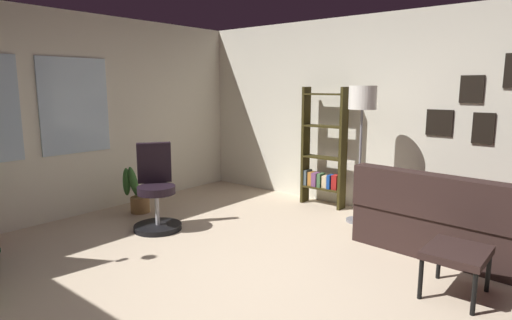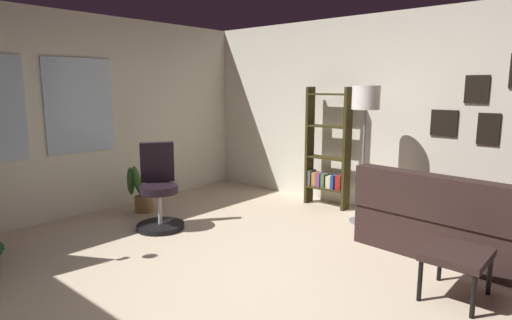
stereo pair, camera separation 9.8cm
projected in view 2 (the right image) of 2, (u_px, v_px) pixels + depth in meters
name	position (u px, v px, depth m)	size (l,w,h in m)	color
ground_plane	(259.00, 296.00, 3.52)	(5.53, 6.32, 0.10)	#C8B397
wall_back_with_windows	(66.00, 116.00, 5.35)	(5.53, 0.12, 2.60)	beige
wall_right_with_frames	(403.00, 116.00, 5.38)	(0.12, 6.32, 2.60)	beige
couch	(471.00, 224.00, 4.27)	(1.69, 1.90, 0.85)	black
footstool	(457.00, 257.00, 3.34)	(0.53, 0.45, 0.40)	black
office_chair	(159.00, 195.00, 5.02)	(0.58, 0.59, 1.02)	black
bookshelf	(327.00, 156.00, 5.90)	(0.18, 0.64, 1.67)	#312A10
floor_lamp	(365.00, 109.00, 5.03)	(0.33, 0.33, 1.68)	slate
potted_plant	(140.00, 194.00, 5.69)	(0.31, 0.38, 0.65)	olive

